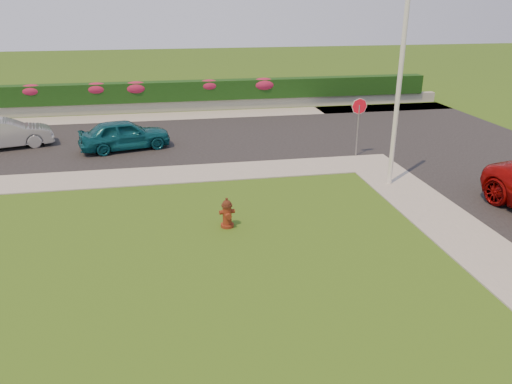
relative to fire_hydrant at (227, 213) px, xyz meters
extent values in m
plane|color=black|center=(-0.64, -4.14, -0.42)|extent=(120.00, 120.00, 0.00)
cube|color=black|center=(-5.64, 9.86, -0.40)|extent=(26.00, 8.00, 0.04)
cube|color=gray|center=(-6.64, 4.86, -0.40)|extent=(24.00, 2.00, 0.04)
cube|color=gray|center=(6.36, 4.86, -0.40)|extent=(2.00, 2.00, 0.04)
cube|color=gray|center=(-1.64, 14.86, -0.40)|extent=(34.00, 2.00, 0.04)
cube|color=gray|center=(-1.64, 16.36, -0.12)|extent=(34.00, 0.40, 0.60)
cube|color=black|center=(-1.64, 16.46, 0.73)|extent=(32.00, 0.90, 1.10)
cylinder|color=#57200D|center=(0.00, 0.01, -0.38)|extent=(0.38, 0.38, 0.09)
cylinder|color=#57200D|center=(0.00, 0.01, -0.04)|extent=(0.26, 0.26, 0.58)
cylinder|color=black|center=(0.00, 0.01, 0.25)|extent=(0.31, 0.31, 0.06)
sphere|color=black|center=(0.00, 0.01, 0.28)|extent=(0.26, 0.26, 0.26)
cylinder|color=black|center=(0.00, 0.01, 0.43)|extent=(0.08, 0.08, 0.08)
cylinder|color=#57200D|center=(-0.17, -0.01, 0.05)|extent=(0.12, 0.13, 0.12)
cylinder|color=#57200D|center=(0.17, 0.03, 0.05)|extent=(0.12, 0.13, 0.12)
cylinder|color=#57200D|center=(0.02, -0.16, -0.02)|extent=(0.18, 0.15, 0.17)
imported|color=#0B4755|center=(-3.34, 8.59, 0.27)|extent=(4.09, 2.43, 1.30)
imported|color=#979A9E|center=(-8.47, 9.74, 0.26)|extent=(4.10, 2.36, 1.28)
cylinder|color=silver|center=(6.09, 2.46, 2.72)|extent=(0.16, 0.16, 6.28)
cylinder|color=slate|center=(6.16, 5.87, 0.66)|extent=(0.06, 0.06, 2.15)
cylinder|color=red|center=(6.16, 5.87, 1.68)|extent=(0.63, 0.05, 0.63)
cylinder|color=white|center=(6.16, 5.87, 1.68)|extent=(0.67, 0.04, 0.67)
ellipsoid|color=#AA1D46|center=(-8.71, 16.36, 1.01)|extent=(1.37, 0.88, 0.68)
ellipsoid|color=#AA1D46|center=(-5.26, 16.36, 1.00)|extent=(1.40, 0.90, 0.70)
ellipsoid|color=#AA1D46|center=(-3.09, 16.36, 0.99)|extent=(1.48, 0.95, 0.74)
ellipsoid|color=#AA1D46|center=(1.06, 16.36, 1.01)|extent=(1.34, 0.86, 0.67)
ellipsoid|color=#AA1D46|center=(4.30, 16.36, 0.97)|extent=(1.54, 0.99, 0.77)
camera|label=1|loc=(-1.55, -12.99, 5.73)|focal=35.00mm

